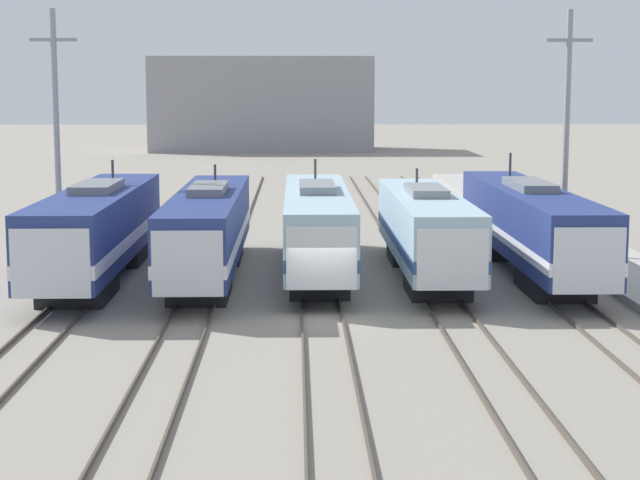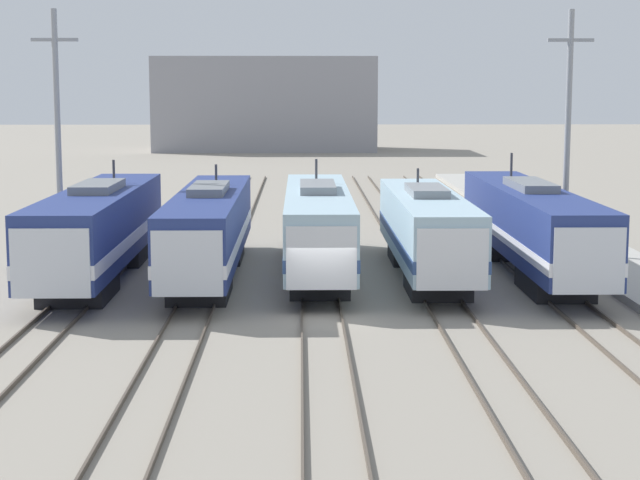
{
  "view_description": "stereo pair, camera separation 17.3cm",
  "coord_description": "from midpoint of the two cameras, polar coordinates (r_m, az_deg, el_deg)",
  "views": [
    {
      "loc": [
        -0.91,
        -37.99,
        8.24
      ],
      "look_at": [
        -0.02,
        1.77,
        2.54
      ],
      "focal_mm": 60.0,
      "sensor_mm": 36.0,
      "label": 1
    },
    {
      "loc": [
        -0.74,
        -37.99,
        8.24
      ],
      "look_at": [
        -0.02,
        1.77,
        2.54
      ],
      "focal_mm": 60.0,
      "sensor_mm": 36.0,
      "label": 2
    }
  ],
  "objects": [
    {
      "name": "locomotive_center_left",
      "position": [
        46.26,
        -5.86,
        0.48
      ],
      "size": [
        2.76,
        18.52,
        4.64
      ],
      "color": "black",
      "rests_on": "ground_plane"
    },
    {
      "name": "rail_pair_center_right",
      "position": [
        39.25,
        7.14,
        -3.91
      ],
      "size": [
        1.51,
        120.0,
        0.15
      ],
      "color": "#4C4238",
      "rests_on": "ground_plane"
    },
    {
      "name": "rail_pair_center_left",
      "position": [
        39.05,
        -6.75,
        -3.96
      ],
      "size": [
        1.51,
        120.0,
        0.15
      ],
      "color": "#4C4238",
      "rests_on": "ground_plane"
    },
    {
      "name": "rail_pair_far_right",
      "position": [
        40.19,
        13.83,
        -3.8
      ],
      "size": [
        1.5,
        120.0,
        0.15
      ],
      "color": "#4C4238",
      "rests_on": "ground_plane"
    },
    {
      "name": "locomotive_center_right",
      "position": [
        46.32,
        5.86,
        0.44
      ],
      "size": [
        2.86,
        16.41,
        4.48
      ],
      "color": "#232326",
      "rests_on": "ground_plane"
    },
    {
      "name": "locomotive_far_right",
      "position": [
        47.98,
        11.35,
        0.68
      ],
      "size": [
        2.81,
        20.05,
        5.09
      ],
      "color": "black",
      "rests_on": "ground_plane"
    },
    {
      "name": "locomotive_far_left",
      "position": [
        46.52,
        -11.7,
        0.48
      ],
      "size": [
        3.04,
        18.23,
        4.89
      ],
      "color": "black",
      "rests_on": "ground_plane"
    },
    {
      "name": "rail_pair_far_left",
      "position": [
        39.8,
        -13.55,
        -3.91
      ],
      "size": [
        1.5,
        120.0,
        0.15
      ],
      "color": "#4C4238",
      "rests_on": "ground_plane"
    },
    {
      "name": "catenary_tower_right",
      "position": [
        52.14,
        13.17,
        5.67
      ],
      "size": [
        2.18,
        0.29,
        11.83
      ],
      "color": "gray",
      "rests_on": "ground_plane"
    },
    {
      "name": "catenary_tower_left",
      "position": [
        51.81,
        -13.72,
        5.63
      ],
      "size": [
        2.18,
        0.29,
        11.83
      ],
      "color": "gray",
      "rests_on": "ground_plane"
    },
    {
      "name": "rail_pair_center",
      "position": [
        38.87,
        0.21,
        -3.97
      ],
      "size": [
        1.51,
        120.0,
        0.15
      ],
      "color": "#4C4238",
      "rests_on": "ground_plane"
    },
    {
      "name": "ground_plane",
      "position": [
        38.88,
        0.21,
        -4.07
      ],
      "size": [
        400.0,
        400.0,
        0.0
      ],
      "primitive_type": "plane",
      "color": "gray"
    },
    {
      "name": "depot_building",
      "position": [
        141.49,
        -2.87,
        7.26
      ],
      "size": [
        28.43,
        14.23,
        12.06
      ],
      "color": "gray",
      "rests_on": "ground_plane"
    },
    {
      "name": "locomotive_center",
      "position": [
        46.91,
        -0.01,
        0.62
      ],
      "size": [
        2.83,
        18.01,
        4.84
      ],
      "color": "#232326",
      "rests_on": "ground_plane"
    }
  ]
}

